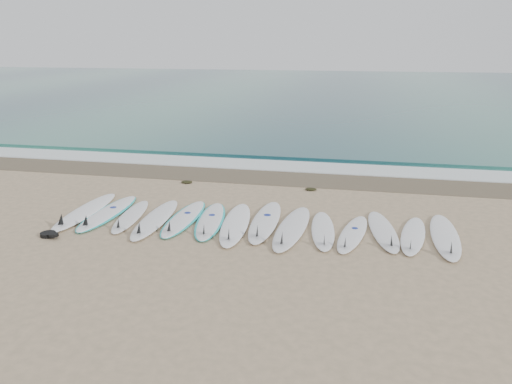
% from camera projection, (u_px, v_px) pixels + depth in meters
% --- Properties ---
extents(ground, '(120.00, 120.00, 0.00)m').
position_uv_depth(ground, '(252.00, 225.00, 11.18)').
color(ground, tan).
extents(ocean, '(120.00, 55.00, 0.03)m').
position_uv_depth(ocean, '(334.00, 90.00, 41.62)').
color(ocean, '#25605D').
rests_on(ocean, ground).
extents(wet_sand_band, '(120.00, 1.80, 0.01)m').
position_uv_depth(wet_sand_band, '(280.00, 178.00, 15.02)').
color(wet_sand_band, brown).
rests_on(wet_sand_band, ground).
extents(foam_band, '(120.00, 1.40, 0.04)m').
position_uv_depth(foam_band, '(287.00, 166.00, 16.33)').
color(foam_band, silver).
rests_on(foam_band, ground).
extents(wave_crest, '(120.00, 1.00, 0.10)m').
position_uv_depth(wave_crest, '(293.00, 155.00, 17.73)').
color(wave_crest, '#25605D').
rests_on(wave_crest, ground).
extents(surfboard_0, '(0.68, 2.90, 0.37)m').
position_uv_depth(surfboard_0, '(84.00, 212.00, 11.86)').
color(surfboard_0, white).
rests_on(surfboard_0, ground).
extents(surfboard_1, '(0.67, 2.70, 0.34)m').
position_uv_depth(surfboard_1, '(107.00, 213.00, 11.81)').
color(surfboard_1, white).
rests_on(surfboard_1, ground).
extents(surfboard_2, '(0.78, 2.36, 0.30)m').
position_uv_depth(surfboard_2, '(130.00, 217.00, 11.57)').
color(surfboard_2, white).
rests_on(surfboard_2, ground).
extents(surfboard_3, '(0.73, 2.80, 0.35)m').
position_uv_depth(surfboard_3, '(155.00, 219.00, 11.35)').
color(surfboard_3, white).
rests_on(surfboard_3, ground).
extents(surfboard_4, '(0.63, 2.58, 0.33)m').
position_uv_depth(surfboard_4, '(183.00, 218.00, 11.45)').
color(surfboard_4, white).
rests_on(surfboard_4, ground).
extents(surfboard_5, '(0.97, 2.59, 0.32)m').
position_uv_depth(surfboard_5, '(210.00, 221.00, 11.31)').
color(surfboard_5, white).
rests_on(surfboard_5, ground).
extents(surfboard_6, '(0.89, 2.86, 0.36)m').
position_uv_depth(surfboard_6, '(235.00, 224.00, 11.05)').
color(surfboard_6, white).
rests_on(surfboard_6, ground).
extents(surfboard_7, '(0.66, 2.85, 0.36)m').
position_uv_depth(surfboard_7, '(265.00, 222.00, 11.21)').
color(surfboard_7, white).
rests_on(surfboard_7, ground).
extents(surfboard_8, '(0.78, 2.90, 0.37)m').
position_uv_depth(surfboard_8, '(291.00, 228.00, 10.82)').
color(surfboard_8, silver).
rests_on(surfboard_8, ground).
extents(surfboard_9, '(0.74, 2.42, 0.30)m').
position_uv_depth(surfboard_9, '(323.00, 231.00, 10.71)').
color(surfboard_9, white).
rests_on(surfboard_9, ground).
extents(surfboard_10, '(0.85, 2.36, 0.30)m').
position_uv_depth(surfboard_10, '(352.00, 234.00, 10.52)').
color(surfboard_10, white).
rests_on(surfboard_10, ground).
extents(surfboard_11, '(0.85, 2.54, 0.32)m').
position_uv_depth(surfboard_11, '(384.00, 231.00, 10.67)').
color(surfboard_11, silver).
rests_on(surfboard_11, ground).
extents(surfboard_12, '(0.83, 2.37, 0.30)m').
position_uv_depth(surfboard_12, '(413.00, 236.00, 10.43)').
color(surfboard_12, white).
rests_on(surfboard_12, ground).
extents(surfboard_13, '(0.68, 2.74, 0.35)m').
position_uv_depth(surfboard_13, '(445.00, 237.00, 10.36)').
color(surfboard_13, white).
rests_on(surfboard_13, ground).
extents(seaweed_near, '(0.33, 0.26, 0.06)m').
position_uv_depth(seaweed_near, '(187.00, 182.00, 14.47)').
color(seaweed_near, black).
rests_on(seaweed_near, ground).
extents(seaweed_far, '(0.32, 0.25, 0.06)m').
position_uv_depth(seaweed_far, '(311.00, 189.00, 13.77)').
color(seaweed_far, black).
rests_on(seaweed_far, ground).
extents(leash_coil, '(0.46, 0.36, 0.11)m').
position_uv_depth(leash_coil, '(49.00, 234.00, 10.50)').
color(leash_coil, black).
rests_on(leash_coil, ground).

